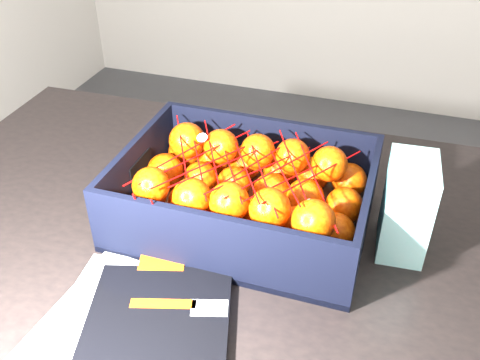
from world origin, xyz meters
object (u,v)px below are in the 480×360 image
(magazine_stack, at_px, (128,332))
(retail_carton, at_px, (407,207))
(produce_crate, at_px, (245,202))
(table, at_px, (207,251))

(magazine_stack, height_order, retail_carton, retail_carton)
(produce_crate, height_order, retail_carton, retail_carton)
(table, xyz_separation_m, magazine_stack, (-0.00, -0.31, 0.11))
(magazine_stack, relative_size, produce_crate, 0.79)
(produce_crate, distance_m, retail_carton, 0.28)
(table, distance_m, magazine_stack, 0.32)
(retail_carton, bearing_deg, produce_crate, 179.22)
(table, bearing_deg, magazine_stack, -90.10)
(table, xyz_separation_m, produce_crate, (0.08, 0.00, 0.14))
(magazine_stack, bearing_deg, produce_crate, 75.71)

